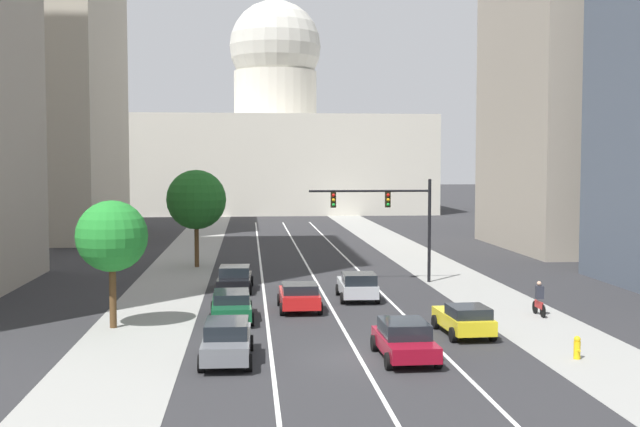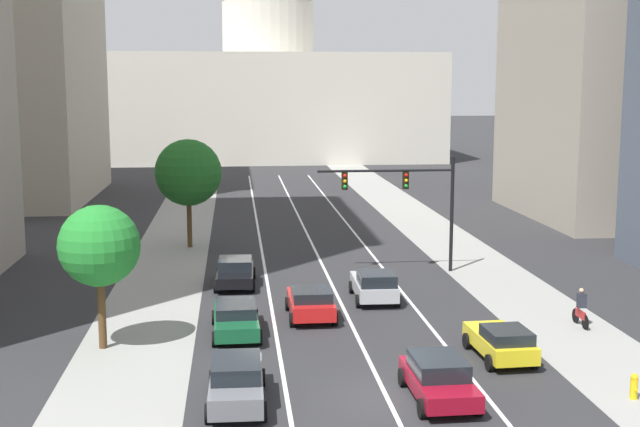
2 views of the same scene
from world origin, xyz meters
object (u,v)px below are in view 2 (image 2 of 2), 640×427
Objects in this scene: car_silver at (375,285)px; car_yellow at (501,341)px; car_crimson at (439,378)px; street_tree_near_left at (188,173)px; capitol_building at (269,85)px; cyclist at (581,308)px; traffic_signal_mast at (410,192)px; fire_hydrant at (634,386)px; car_black at (235,272)px; street_tree_mid_left at (99,246)px; car_gray at (236,381)px; car_green at (236,318)px; car_red at (311,302)px.

car_yellow is at bearing -158.65° from car_silver.
street_tree_near_left reaches higher than car_crimson.
car_yellow is at bearing -42.55° from car_crimson.
cyclist is at bearing -83.48° from capitol_building.
street_tree_near_left is at bearing 34.47° from car_silver.
fire_hydrant is (3.64, -20.00, -4.09)m from traffic_signal_mast.
street_tree_near_left is at bearing 26.15° from car_yellow.
street_tree_mid_left reaches higher than car_black.
fire_hydrant is (8.31, -96.26, -9.72)m from capitol_building.
car_gray is at bearing -83.99° from street_tree_near_left.
car_green is 16.11m from fire_hydrant.
car_silver is (1.70, -82.42, -9.38)m from capitol_building.
street_tree_mid_left is (-10.46, -88.73, -5.98)m from capitol_building.
traffic_signal_mast is at bearing -42.79° from car_green.
car_crimson is 29.98m from street_tree_near_left.
car_gray is 5.16× the size of fire_hydrant.
street_tree_mid_left is at bearing 92.40° from cyclist.
capitol_building is 26.83× the size of cyclist.
car_silver is at bearing -115.77° from traffic_signal_mast.
cyclist reaches higher than car_yellow.
car_silver is at bearing -1.12° from car_crimson.
car_gray is 7.97m from car_green.
car_black is at bearing 20.51° from car_crimson.
traffic_signal_mast reaches higher than street_tree_mid_left.
car_red is 2.36× the size of cyclist.
car_green is at bearing -93.35° from capitol_building.
street_tree_near_left is (-6.33, 17.64, 4.13)m from car_red.
car_red is 11.62m from traffic_signal_mast.
fire_hydrant is at bearing -141.21° from car_black.
car_crimson is (3.40, -10.42, 0.02)m from car_red.
car_green is 6.53m from street_tree_mid_left.
car_red is at bearing 21.91° from street_tree_mid_left.
car_green is at bearing 127.15° from car_silver.
cyclist is at bearing 2.92° from street_tree_mid_left.
car_silver is (6.80, 12.90, -0.00)m from car_gray.
car_yellow is 1.01× the size of car_red.
car_yellow is 0.89× the size of car_black.
car_red is 10.06m from street_tree_mid_left.
car_gray is 14.58m from car_silver.
car_crimson is at bearing 174.53° from fire_hydrant.
car_black is at bearing 127.05° from fire_hydrant.
street_tree_near_left reaches higher than car_red.
car_crimson is at bearing -178.73° from car_silver.
car_crimson is at bearing -88.98° from capitol_building.
car_yellow is 0.53× the size of traffic_signal_mast.
car_silver is 0.72× the size of street_tree_mid_left.
street_tree_mid_left reaches higher than car_green.
car_crimson is at bearing -91.58° from car_gray.
fire_hydrant is 0.53× the size of cyclist.
capitol_building is 10.04× the size of car_black.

